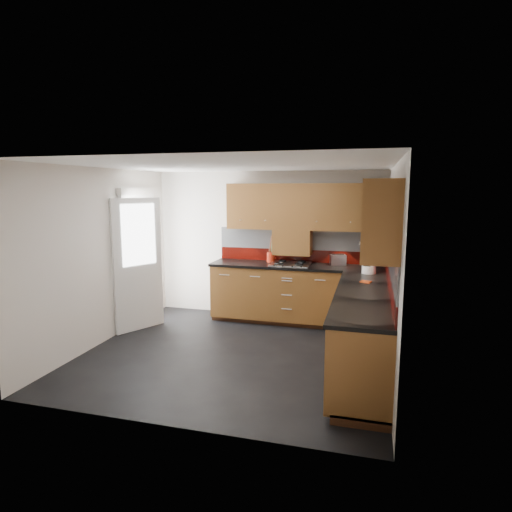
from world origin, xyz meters
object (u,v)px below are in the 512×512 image
(gas_hob, at_px, (290,264))
(toaster, at_px, (338,260))
(utensil_pot, at_px, (271,256))
(food_processor, at_px, (369,263))

(gas_hob, relative_size, toaster, 2.25)
(utensil_pot, bearing_deg, gas_hob, -24.19)
(gas_hob, bearing_deg, toaster, 12.90)
(gas_hob, bearing_deg, utensil_pot, 155.81)
(utensil_pot, xyz_separation_m, toaster, (1.07, 0.01, -0.02))
(utensil_pot, height_order, toaster, utensil_pot)
(toaster, distance_m, food_processor, 0.73)
(gas_hob, height_order, toaster, toaster)
(toaster, relative_size, food_processor, 0.82)
(toaster, bearing_deg, food_processor, -49.51)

